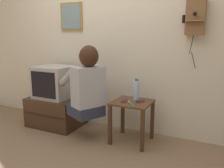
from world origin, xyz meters
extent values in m
plane|color=#846647|center=(0.00, 0.00, 0.00)|extent=(14.00, 14.00, 0.00)
cube|color=beige|center=(0.00, 1.04, 1.27)|extent=(6.80, 0.05, 2.55)
cube|color=#51331E|center=(0.54, 0.66, 0.50)|extent=(0.45, 0.43, 0.02)
cube|color=#452B1A|center=(0.34, 0.47, 0.25)|extent=(0.04, 0.04, 0.49)
cube|color=#452B1A|center=(0.74, 0.47, 0.25)|extent=(0.04, 0.04, 0.49)
cube|color=#452B1A|center=(0.34, 0.85, 0.25)|extent=(0.04, 0.04, 0.49)
cube|color=#452B1A|center=(0.74, 0.85, 0.25)|extent=(0.04, 0.04, 0.49)
cube|color=#2D3347|center=(-0.01, 0.49, 0.38)|extent=(0.48, 0.48, 0.14)
cube|color=#ADADB2|center=(0.05, 0.46, 0.69)|extent=(0.36, 0.43, 0.48)
sphere|color=#A37556|center=(0.05, 0.46, 1.04)|extent=(0.22, 0.22, 0.22)
ellipsoid|color=#382314|center=(0.08, 0.45, 1.05)|extent=(0.30, 0.30, 0.25)
cylinder|color=#ADADB2|center=(-0.23, 0.43, 0.77)|extent=(0.31, 0.21, 0.23)
cylinder|color=#ADADB2|center=(-0.09, 0.71, 0.77)|extent=(0.31, 0.21, 0.23)
sphere|color=#A37556|center=(-0.35, 0.49, 0.69)|extent=(0.09, 0.09, 0.09)
sphere|color=#A37556|center=(-0.21, 0.77, 0.69)|extent=(0.09, 0.09, 0.09)
cube|color=#422819|center=(-0.64, 0.69, 0.21)|extent=(0.73, 0.54, 0.41)
cube|color=black|center=(-0.64, 0.42, 0.23)|extent=(0.66, 0.01, 0.02)
cube|color=#ADA89E|center=(-0.66, 0.70, 0.64)|extent=(0.49, 0.45, 0.45)
cube|color=black|center=(-0.66, 0.47, 0.64)|extent=(0.40, 0.01, 0.35)
cube|color=brown|center=(1.16, 0.96, 1.49)|extent=(0.21, 0.11, 0.40)
cube|color=brown|center=(1.16, 0.87, 1.44)|extent=(0.19, 0.07, 0.03)
cone|color=black|center=(1.16, 0.85, 1.52)|extent=(0.04, 0.05, 0.04)
cylinder|color=black|center=(1.03, 0.96, 1.47)|extent=(0.03, 0.03, 0.09)
cylinder|color=black|center=(1.14, 0.94, 1.19)|extent=(0.04, 0.04, 0.22)
cylinder|color=black|center=(1.17, 0.95, 1.01)|extent=(0.07, 0.06, 0.19)
cube|color=olive|center=(-0.54, 1.00, 1.55)|extent=(0.36, 0.02, 0.39)
cube|color=gray|center=(-0.54, 0.99, 1.55)|extent=(0.31, 0.01, 0.34)
cube|color=maroon|center=(0.46, 0.61, 0.52)|extent=(0.08, 0.13, 0.01)
cube|color=black|center=(0.46, 0.61, 0.52)|extent=(0.07, 0.10, 0.00)
cube|color=maroon|center=(0.63, 0.68, 0.52)|extent=(0.09, 0.14, 0.01)
cube|color=black|center=(0.63, 0.68, 0.52)|extent=(0.08, 0.11, 0.00)
cylinder|color=#ADC6DB|center=(0.56, 0.76, 0.63)|extent=(0.08, 0.08, 0.24)
cylinder|color=#2D4C8C|center=(0.56, 0.76, 0.76)|extent=(0.04, 0.04, 0.02)
cylinder|color=#4CBF66|center=(0.58, 0.54, 0.52)|extent=(0.12, 0.13, 0.01)
cube|color=white|center=(0.53, 0.59, 0.53)|extent=(0.03, 0.03, 0.01)
camera|label=1|loc=(1.52, -1.90, 1.30)|focal=38.00mm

